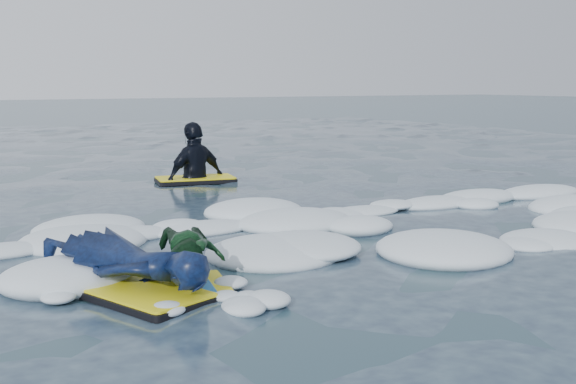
# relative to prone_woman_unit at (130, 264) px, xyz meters

# --- Properties ---
(ground) EXTENTS (120.00, 120.00, 0.00)m
(ground) POSITION_rel_prone_woman_unit_xyz_m (1.32, 0.08, -0.22)
(ground) COLOR #1B3442
(ground) RESTS_ON ground
(foam_band) EXTENTS (12.00, 3.10, 0.30)m
(foam_band) POSITION_rel_prone_woman_unit_xyz_m (1.32, 1.11, -0.22)
(foam_band) COLOR white
(foam_band) RESTS_ON ground
(prone_woman_unit) EXTENTS (1.14, 1.72, 0.42)m
(prone_woman_unit) POSITION_rel_prone_woman_unit_xyz_m (0.00, 0.00, 0.00)
(prone_woman_unit) COLOR black
(prone_woman_unit) RESTS_ON ground
(prone_child_unit) EXTENTS (0.86, 1.18, 0.41)m
(prone_child_unit) POSITION_rel_prone_woman_unit_xyz_m (0.47, -0.04, -0.01)
(prone_child_unit) COLOR black
(prone_child_unit) RESTS_ON ground
(waiting_rider_unit) EXTENTS (1.29, 0.86, 1.79)m
(waiting_rider_unit) POSITION_rel_prone_woman_unit_xyz_m (2.62, 5.23, -0.17)
(waiting_rider_unit) COLOR black
(waiting_rider_unit) RESTS_ON ground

